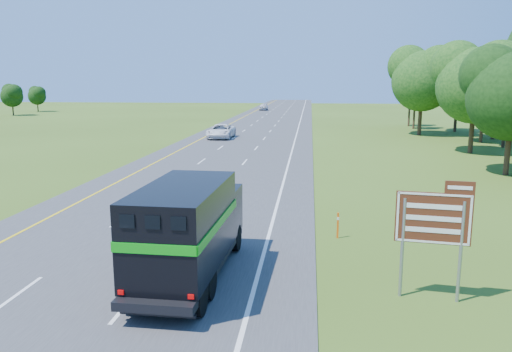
# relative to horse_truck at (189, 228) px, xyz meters

# --- Properties ---
(ground) EXTENTS (300.00, 300.00, 0.00)m
(ground) POSITION_rel_horse_truck_xyz_m (-3.25, -3.95, -1.83)
(ground) COLOR #3B5115
(ground) RESTS_ON ground
(road) EXTENTS (15.00, 260.00, 0.04)m
(road) POSITION_rel_horse_truck_xyz_m (-3.25, 46.05, -1.81)
(road) COLOR #38383A
(road) RESTS_ON ground
(lane_markings) EXTENTS (11.15, 260.00, 0.01)m
(lane_markings) POSITION_rel_horse_truck_xyz_m (-3.25, 46.05, -1.78)
(lane_markings) COLOR yellow
(lane_markings) RESTS_ON road
(horse_truck) EXTENTS (2.62, 7.64, 3.34)m
(horse_truck) POSITION_rel_horse_truck_xyz_m (0.00, 0.00, 0.00)
(horse_truck) COLOR black
(horse_truck) RESTS_ON road
(white_suv) EXTENTS (2.81, 5.98, 1.65)m
(white_suv) POSITION_rel_horse_truck_xyz_m (-6.55, 42.70, -0.96)
(white_suv) COLOR white
(white_suv) RESTS_ON road
(far_car) EXTENTS (2.04, 4.82, 1.63)m
(far_car) POSITION_rel_horse_truck_xyz_m (-7.13, 103.26, -0.98)
(far_car) COLOR #BBBBC2
(far_car) RESTS_ON road
(exit_sign) EXTENTS (2.19, 0.38, 3.74)m
(exit_sign) POSITION_rel_horse_truck_xyz_m (7.71, -0.69, 0.60)
(exit_sign) COLOR gray
(exit_sign) RESTS_ON ground
(delineator) EXTENTS (0.09, 0.05, 1.13)m
(delineator) POSITION_rel_horse_truck_xyz_m (5.20, 5.18, -1.22)
(delineator) COLOR #F4550C
(delineator) RESTS_ON ground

